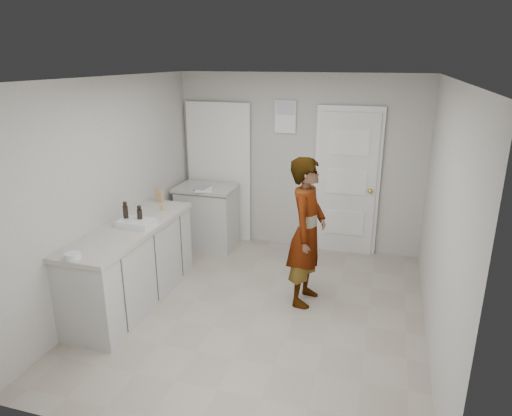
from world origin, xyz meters
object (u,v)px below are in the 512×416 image
(person, at_px, (307,232))
(oil_cruet_b, at_px, (126,213))
(cake_mix_box, at_px, (160,196))
(egg_bowl, at_px, (73,256))
(baking_dish, at_px, (136,223))
(spice_jar, at_px, (163,207))
(oil_cruet_a, at_px, (140,215))

(person, relative_size, oil_cruet_b, 6.53)
(person, bearing_deg, cake_mix_box, 86.45)
(person, bearing_deg, egg_bowl, 133.50)
(cake_mix_box, relative_size, baking_dish, 0.42)
(oil_cruet_b, bearing_deg, egg_bowl, -87.88)
(person, bearing_deg, spice_jar, 94.65)
(spice_jar, height_order, baking_dish, spice_jar)
(person, distance_m, spice_jar, 1.78)
(egg_bowl, bearing_deg, oil_cruet_a, 82.52)
(cake_mix_box, distance_m, oil_cruet_a, 0.84)
(spice_jar, bearing_deg, egg_bowl, -95.16)
(cake_mix_box, distance_m, egg_bowl, 1.80)
(cake_mix_box, height_order, baking_dish, cake_mix_box)
(oil_cruet_b, bearing_deg, spice_jar, 72.33)
(oil_cruet_a, xyz_separation_m, egg_bowl, (-0.13, -0.98, -0.08))
(cake_mix_box, height_order, spice_jar, cake_mix_box)
(oil_cruet_b, bearing_deg, baking_dish, -13.40)
(spice_jar, relative_size, baking_dish, 0.20)
(person, height_order, baking_dish, person)
(person, relative_size, oil_cruet_a, 7.51)
(cake_mix_box, bearing_deg, baking_dish, -67.71)
(oil_cruet_b, relative_size, baking_dish, 0.68)
(cake_mix_box, xyz_separation_m, oil_cruet_b, (0.02, -0.83, 0.04))
(oil_cruet_b, bearing_deg, cake_mix_box, 91.58)
(oil_cruet_a, bearing_deg, person, 15.35)
(person, distance_m, egg_bowl, 2.42)
(spice_jar, bearing_deg, oil_cruet_a, -90.79)
(egg_bowl, bearing_deg, spice_jar, 84.84)
(person, bearing_deg, oil_cruet_b, 110.37)
(baking_dish, bearing_deg, oil_cruet_a, 67.10)
(oil_cruet_a, height_order, egg_bowl, oil_cruet_a)
(baking_dish, relative_size, egg_bowl, 2.66)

